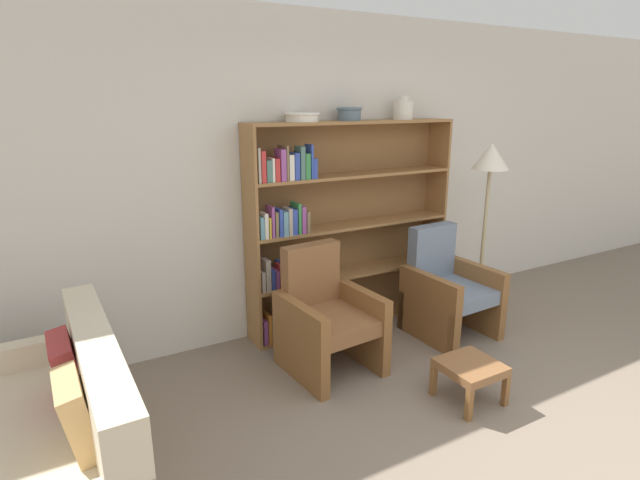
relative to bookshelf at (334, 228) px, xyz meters
The scene contains 10 objects.
wall_back 0.52m from the bookshelf, 42.00° to the left, with size 12.00×0.06×2.75m.
bookshelf is the anchor object (origin of this frame).
bowl_copper 1.02m from the bookshelf, behind, with size 0.29×0.29×0.07m.
bowl_cream 1.00m from the bookshelf, ahead, with size 0.22×0.22×0.11m.
vase_tall 1.24m from the bookshelf, ahead, with size 0.18×0.18×0.20m.
couch 2.75m from the bookshelf, 154.12° to the right, with size 0.96×1.65×0.88m.
armchair_leather 0.94m from the bookshelf, 125.03° to the right, with size 0.69×0.73×0.95m.
armchair_cushioned 1.15m from the bookshelf, 38.63° to the right, with size 0.67×0.71×0.95m.
floor_lamp 1.55m from the bookshelf, 17.68° to the right, with size 0.34×0.34×1.65m.
footstool 1.69m from the bookshelf, 83.22° to the right, with size 0.38×0.38×0.29m.
Camera 1 is at (-2.41, -1.14, 2.03)m, focal length 28.00 mm.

